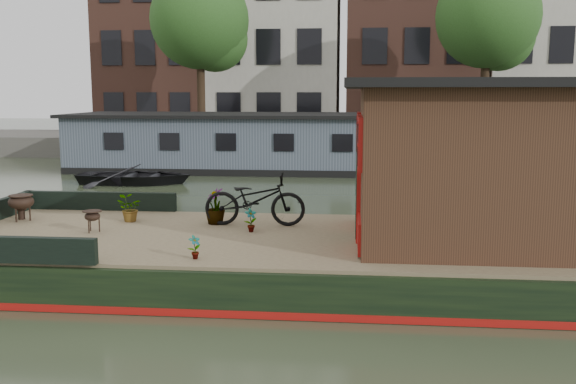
# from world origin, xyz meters

# --- Properties ---
(ground) EXTENTS (120.00, 120.00, 0.00)m
(ground) POSITION_xyz_m (0.00, 0.00, 0.00)
(ground) COLOR #344028
(ground) RESTS_ON ground
(houseboat_hull) EXTENTS (14.01, 4.02, 0.60)m
(houseboat_hull) POSITION_xyz_m (-1.33, 0.00, 0.27)
(houseboat_hull) COLOR black
(houseboat_hull) RESTS_ON ground
(houseboat_deck) EXTENTS (11.80, 3.80, 0.05)m
(houseboat_deck) POSITION_xyz_m (0.00, 0.00, 0.62)
(houseboat_deck) COLOR #837651
(houseboat_deck) RESTS_ON houseboat_hull
(bow_bulwark) EXTENTS (3.00, 4.00, 0.35)m
(bow_bulwark) POSITION_xyz_m (-5.07, 0.00, 0.82)
(bow_bulwark) COLOR black
(bow_bulwark) RESTS_ON houseboat_deck
(cabin) EXTENTS (4.00, 3.50, 2.42)m
(cabin) POSITION_xyz_m (2.19, 0.00, 1.88)
(cabin) COLOR #321D13
(cabin) RESTS_ON houseboat_deck
(bicycle) EXTENTS (1.72, 0.65, 0.89)m
(bicycle) POSITION_xyz_m (-1.31, 0.78, 1.10)
(bicycle) COLOR black
(bicycle) RESTS_ON houseboat_deck
(potted_plant_a) EXTENTS (0.24, 0.22, 0.38)m
(potted_plant_a) POSITION_xyz_m (-1.30, 0.25, 0.84)
(potted_plant_a) COLOR #9D462D
(potted_plant_a) RESTS_ON houseboat_deck
(potted_plant_c) EXTENTS (0.47, 0.43, 0.46)m
(potted_plant_c) POSITION_xyz_m (-3.55, 0.88, 0.88)
(potted_plant_c) COLOR #A24E2F
(potted_plant_c) RESTS_ON houseboat_deck
(potted_plant_d) EXTENTS (0.47, 0.47, 0.62)m
(potted_plant_d) POSITION_xyz_m (-2.01, 0.84, 0.96)
(potted_plant_d) COLOR brown
(potted_plant_d) RESTS_ON houseboat_deck
(potted_plant_e) EXTENTS (0.21, 0.21, 0.33)m
(potted_plant_e) POSITION_xyz_m (-1.79, -1.51, 0.81)
(potted_plant_e) COLOR #A54C30
(potted_plant_e) RESTS_ON houseboat_deck
(brazier_front) EXTENTS (0.36, 0.36, 0.35)m
(brazier_front) POSITION_xyz_m (-3.85, 0.00, 0.83)
(brazier_front) COLOR black
(brazier_front) RESTS_ON houseboat_deck
(brazier_rear) EXTENTS (0.47, 0.47, 0.46)m
(brazier_rear) POSITION_xyz_m (-5.45, 0.76, 0.88)
(brazier_rear) COLOR black
(brazier_rear) RESTS_ON houseboat_deck
(bollard_port) EXTENTS (0.18, 0.18, 0.20)m
(bollard_port) POSITION_xyz_m (-5.53, 0.90, 0.75)
(bollard_port) COLOR black
(bollard_port) RESTS_ON houseboat_deck
(dinghy) EXTENTS (3.68, 2.69, 0.74)m
(dinghy) POSITION_xyz_m (-6.58, 9.95, 0.37)
(dinghy) COLOR black
(dinghy) RESTS_ON ground
(far_houseboat) EXTENTS (20.40, 4.40, 2.11)m
(far_houseboat) POSITION_xyz_m (0.00, 14.00, 0.97)
(far_houseboat) COLOR #505A6B
(far_houseboat) RESTS_ON ground
(quay) EXTENTS (60.00, 6.00, 0.90)m
(quay) POSITION_xyz_m (0.00, 20.50, 0.45)
(quay) COLOR #47443F
(quay) RESTS_ON ground
(townhouse_row) EXTENTS (27.25, 8.00, 16.50)m
(townhouse_row) POSITION_xyz_m (0.15, 27.50, 7.90)
(townhouse_row) COLOR brown
(townhouse_row) RESTS_ON ground
(tree_left) EXTENTS (4.40, 4.40, 7.40)m
(tree_left) POSITION_xyz_m (-6.36, 19.07, 5.89)
(tree_left) COLOR #332316
(tree_left) RESTS_ON quay
(tree_right) EXTENTS (4.40, 4.40, 7.40)m
(tree_right) POSITION_xyz_m (6.14, 19.07, 5.89)
(tree_right) COLOR #332316
(tree_right) RESTS_ON quay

